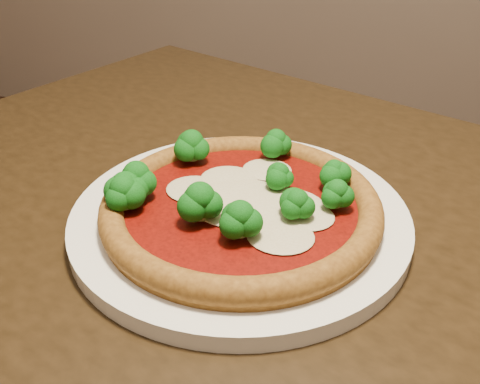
# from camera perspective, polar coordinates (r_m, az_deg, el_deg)

# --- Properties ---
(dining_table) EXTENTS (1.46, 1.26, 0.75)m
(dining_table) POSITION_cam_1_polar(r_m,az_deg,el_deg) (0.57, 6.10, -15.46)
(dining_table) COLOR black
(dining_table) RESTS_ON floor
(plate) EXTENTS (0.35, 0.35, 0.02)m
(plate) POSITION_cam_1_polar(r_m,az_deg,el_deg) (0.56, -0.00, -2.70)
(plate) COLOR white
(plate) RESTS_ON dining_table
(pizza) EXTENTS (0.28, 0.28, 0.06)m
(pizza) POSITION_cam_1_polar(r_m,az_deg,el_deg) (0.54, -0.49, -1.00)
(pizza) COLOR brown
(pizza) RESTS_ON plate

